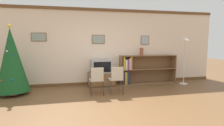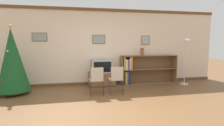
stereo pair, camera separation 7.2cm
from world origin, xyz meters
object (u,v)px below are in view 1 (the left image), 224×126
(folding_chair_right, at_px, (116,78))
(bookshelf, at_px, (139,69))
(vase, at_px, (141,52))
(standing_lamp, at_px, (185,48))
(television, at_px, (101,66))
(tv_console, at_px, (101,79))
(folding_chair_left, at_px, (97,79))
(christmas_tree, at_px, (12,60))

(folding_chair_right, height_order, bookshelf, bookshelf)
(vase, height_order, standing_lamp, standing_lamp)
(vase, bearing_deg, television, -177.75)
(tv_console, distance_m, bookshelf, 1.46)
(television, relative_size, folding_chair_left, 0.86)
(television, relative_size, bookshelf, 0.33)
(tv_console, bearing_deg, television, -90.00)
(folding_chair_left, xyz_separation_m, standing_lamp, (3.27, 0.69, 0.84))
(tv_console, relative_size, standing_lamp, 0.53)
(tv_console, distance_m, folding_chair_left, 1.11)
(christmas_tree, height_order, bookshelf, christmas_tree)
(television, distance_m, folding_chair_left, 1.10)
(christmas_tree, distance_m, standing_lamp, 5.66)
(folding_chair_right, height_order, standing_lamp, standing_lamp)
(folding_chair_right, bearing_deg, folding_chair_left, 180.00)
(vase, bearing_deg, standing_lamp, -15.21)
(folding_chair_right, bearing_deg, standing_lamp, 14.39)
(folding_chair_right, relative_size, vase, 2.91)
(bookshelf, height_order, vase, vase)
(tv_console, xyz_separation_m, vase, (1.49, 0.06, 0.94))
(christmas_tree, bearing_deg, folding_chair_right, -11.63)
(folding_chair_left, bearing_deg, vase, 31.73)
(television, bearing_deg, standing_lamp, -6.66)
(bookshelf, bearing_deg, tv_console, -175.92)
(tv_console, bearing_deg, standing_lamp, -6.70)
(tv_console, height_order, folding_chair_right, folding_chair_right)
(vase, bearing_deg, christmas_tree, -173.26)
(tv_console, relative_size, folding_chair_left, 1.11)
(christmas_tree, bearing_deg, television, 9.21)
(folding_chair_left, height_order, folding_chair_right, same)
(television, bearing_deg, folding_chair_right, -74.51)
(television, xyz_separation_m, bookshelf, (1.43, 0.10, -0.18))
(folding_chair_right, distance_m, bookshelf, 1.62)
(tv_console, relative_size, folding_chair_right, 1.11)
(vase, bearing_deg, folding_chair_left, -148.27)
(television, bearing_deg, tv_console, 90.00)
(christmas_tree, height_order, standing_lamp, christmas_tree)
(christmas_tree, relative_size, folding_chair_right, 2.47)
(christmas_tree, xyz_separation_m, folding_chair_right, (2.95, -0.61, -0.53))
(folding_chair_right, bearing_deg, bookshelf, 45.05)
(folding_chair_left, bearing_deg, television, 74.51)
(standing_lamp, bearing_deg, television, 173.34)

